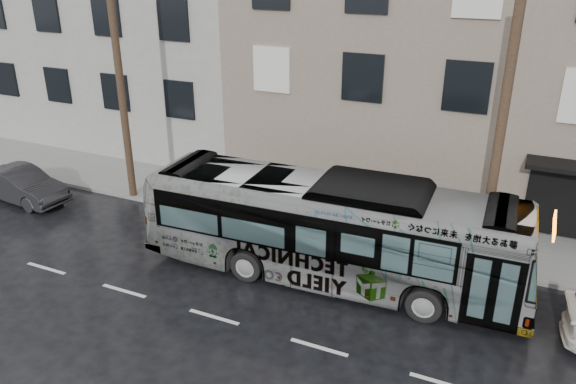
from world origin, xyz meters
The scene contains 8 objects.
ground centered at (0.00, 0.00, 0.00)m, with size 120.00×120.00×0.00m, color black.
sidewalk centered at (0.00, 4.90, 0.07)m, with size 90.00×3.60×0.15m, color gray.
building_taupe centered at (5.00, 12.70, 5.50)m, with size 20.00×12.00×11.00m, color gray.
utility_pole_front centered at (6.50, 3.30, 4.65)m, with size 0.30×0.30×9.00m, color #4D3926.
utility_pole_rear centered at (-7.50, 3.30, 4.65)m, with size 0.30×0.30×9.00m, color #4D3926.
sign_post centered at (7.60, 3.30, 1.35)m, with size 0.06×0.06×2.40m, color slate.
bus centered at (2.20, 0.92, 1.67)m, with size 2.81×12.00×3.34m, color #B2B2B2.
dark_sedan centered at (-11.49, 1.20, 0.70)m, with size 1.49×4.27×1.41m, color black.
Camera 1 is at (7.41, -13.65, 9.50)m, focal length 35.00 mm.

